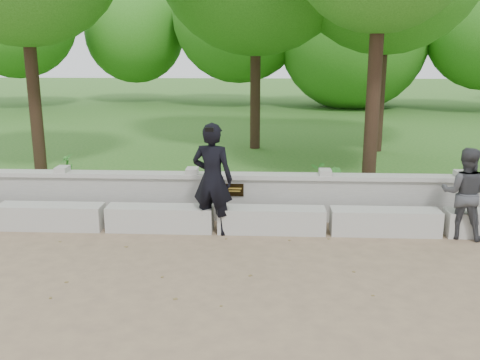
# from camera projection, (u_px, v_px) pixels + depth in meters

# --- Properties ---
(ground) EXTENTS (80.00, 80.00, 0.00)m
(ground) POSITION_uv_depth(u_px,v_px,m) (203.00, 275.00, 7.77)
(ground) COLOR #8E7757
(ground) RESTS_ON ground
(lawn) EXTENTS (40.00, 22.00, 0.25)m
(lawn) POSITION_uv_depth(u_px,v_px,m) (244.00, 127.00, 21.31)
(lawn) COLOR #225B1A
(lawn) RESTS_ON ground
(concrete_bench) EXTENTS (11.90, 0.45, 0.45)m
(concrete_bench) POSITION_uv_depth(u_px,v_px,m) (215.00, 219.00, 9.56)
(concrete_bench) COLOR #B8B5AD
(concrete_bench) RESTS_ON ground
(parapet_wall) EXTENTS (12.50, 0.35, 0.90)m
(parapet_wall) POSITION_uv_depth(u_px,v_px,m) (219.00, 196.00, 10.18)
(parapet_wall) COLOR #ACABA3
(parapet_wall) RESTS_ON ground
(man_main) EXTENTS (0.81, 0.73, 1.98)m
(man_main) POSITION_uv_depth(u_px,v_px,m) (212.00, 179.00, 9.28)
(man_main) COLOR black
(man_main) RESTS_ON ground
(visitor_left) EXTENTS (0.93, 0.83, 1.58)m
(visitor_left) POSITION_uv_depth(u_px,v_px,m) (464.00, 193.00, 9.12)
(visitor_left) COLOR #3B3C40
(visitor_left) RESTS_ON ground
(shrub_a) EXTENTS (0.31, 0.33, 0.52)m
(shrub_a) POSITION_uv_depth(u_px,v_px,m) (12.00, 182.00, 11.06)
(shrub_a) COLOR #347D2A
(shrub_a) RESTS_ON lawn
(shrub_b) EXTENTS (0.38, 0.42, 0.62)m
(shrub_b) POSITION_uv_depth(u_px,v_px,m) (334.00, 183.00, 10.73)
(shrub_b) COLOR #347D2A
(shrub_b) RESTS_ON lawn
(shrub_c) EXTENTS (0.76, 0.72, 0.67)m
(shrub_c) POSITION_uv_depth(u_px,v_px,m) (326.00, 182.00, 10.73)
(shrub_c) COLOR #347D2A
(shrub_c) RESTS_ON lawn
(shrub_d) EXTENTS (0.46, 0.48, 0.67)m
(shrub_d) POSITION_uv_depth(u_px,v_px,m) (68.00, 168.00, 11.91)
(shrub_d) COLOR #347D2A
(shrub_d) RESTS_ON lawn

